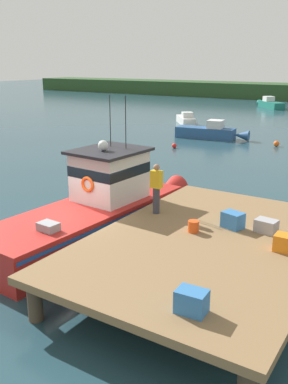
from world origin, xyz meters
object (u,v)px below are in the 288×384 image
(moored_boat_off_the_point, at_px, (270,104))
(mooring_buoy_spare_mooring, at_px, (276,144))
(deckhand_by_the_boat, at_px, (156,188))
(crate_single_by_cleat, at_px, (233,220))
(crate_single_far, at_px, (192,301))
(mooring_buoy_inshore, at_px, (174,146))
(crate_stack_near_edge, at_px, (266,226))
(crate_stack_mid_dock, at_px, (286,243))
(main_fishing_boat, at_px, (99,209))
(bait_bucket, at_px, (193,226))
(moored_boat_far_left, at_px, (186,120))
(moored_boat_outer_mooring, at_px, (210,132))

(moored_boat_off_the_point, xyz_separation_m, mooring_buoy_spare_mooring, (8.52, -26.22, -0.30))
(deckhand_by_the_boat, bearing_deg, crate_single_by_cleat, 2.66)
(crate_single_far, distance_m, mooring_buoy_spare_mooring, 24.99)
(crate_single_far, xyz_separation_m, deckhand_by_the_boat, (-3.56, 4.58, 0.62))
(mooring_buoy_spare_mooring, relative_size, mooring_buoy_inshore, 1.20)
(crate_stack_near_edge, bearing_deg, mooring_buoy_inshore, 126.75)
(crate_single_far, height_order, crate_stack_mid_dock, crate_single_far)
(crate_stack_mid_dock, bearing_deg, crate_single_by_cleat, 155.20)
(crate_stack_near_edge, height_order, deckhand_by_the_boat, deckhand_by_the_boat)
(crate_single_by_cleat, xyz_separation_m, deckhand_by_the_boat, (-2.57, -0.12, 0.62))
(main_fishing_boat, relative_size, mooring_buoy_spare_mooring, 24.02)
(crate_single_by_cleat, height_order, bait_bucket, crate_single_by_cleat)
(crate_stack_mid_dock, xyz_separation_m, mooring_buoy_spare_mooring, (-6.09, 20.51, -1.21))
(crate_stack_mid_dock, bearing_deg, crate_stack_near_edge, 129.55)
(crate_single_far, relative_size, mooring_buoy_spare_mooring, 1.46)
(moored_boat_far_left, bearing_deg, moored_boat_off_the_point, 83.53)
(crate_single_far, bearing_deg, moored_boat_off_the_point, 105.27)
(crate_stack_near_edge, height_order, mooring_buoy_spare_mooring, crate_stack_near_edge)
(crate_single_by_cleat, distance_m, mooring_buoy_spare_mooring, 20.19)
(crate_single_by_cleat, distance_m, deckhand_by_the_boat, 2.64)
(mooring_buoy_spare_mooring, bearing_deg, crate_single_far, -77.74)
(moored_boat_off_the_point, bearing_deg, moored_boat_outer_mooring, -83.19)
(deckhand_by_the_boat, xyz_separation_m, moored_boat_far_left, (-12.47, 26.51, -1.64))
(crate_single_far, xyz_separation_m, moored_boat_outer_mooring, (-10.75, 24.94, -0.93))
(crate_single_far, height_order, moored_boat_off_the_point, crate_single_far)
(crate_stack_near_edge, bearing_deg, moored_boat_off_the_point, 106.76)
(crate_single_by_cleat, height_order, moored_boat_outer_mooring, crate_single_by_cleat)
(moored_boat_off_the_point, height_order, moored_boat_far_left, moored_boat_off_the_point)
(moored_boat_off_the_point, distance_m, moored_boat_far_left, 19.64)
(main_fishing_boat, relative_size, bait_bucket, 29.10)
(mooring_buoy_inshore, bearing_deg, crate_single_far, -60.52)
(moored_boat_far_left, xyz_separation_m, moored_boat_outer_mooring, (5.28, -6.16, 0.09))
(main_fishing_boat, height_order, mooring_buoy_inshore, main_fishing_boat)
(crate_single_far, relative_size, crate_single_by_cleat, 1.00)
(mooring_buoy_spare_mooring, bearing_deg, bait_bucket, -80.43)
(moored_boat_outer_mooring, relative_size, mooring_buoy_inshore, 17.21)
(mooring_buoy_inshore, bearing_deg, crate_stack_near_edge, -53.25)
(crate_single_by_cleat, xyz_separation_m, moored_boat_off_the_point, (-12.82, 45.90, -0.93))
(crate_single_by_cleat, bearing_deg, main_fishing_boat, -175.98)
(main_fishing_boat, xyz_separation_m, deckhand_by_the_boat, (2.21, 0.22, 1.05))
(crate_stack_mid_dock, xyz_separation_m, moored_boat_outer_mooring, (-11.54, 21.06, -0.91))
(main_fishing_boat, height_order, deckhand_by_the_boat, main_fishing_boat)
(deckhand_by_the_boat, xyz_separation_m, mooring_buoy_spare_mooring, (-1.74, 19.81, -1.85))
(moored_boat_far_left, height_order, mooring_buoy_inshore, moored_boat_far_left)
(bait_bucket, bearing_deg, deckhand_by_the_boat, 155.20)
(bait_bucket, height_order, mooring_buoy_inshore, bait_bucket)
(crate_single_by_cleat, height_order, mooring_buoy_inshore, crate_single_by_cleat)
(main_fishing_boat, relative_size, moored_boat_off_the_point, 1.98)
(deckhand_by_the_boat, bearing_deg, main_fishing_boat, -174.40)
(main_fishing_boat, height_order, crate_stack_near_edge, main_fishing_boat)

